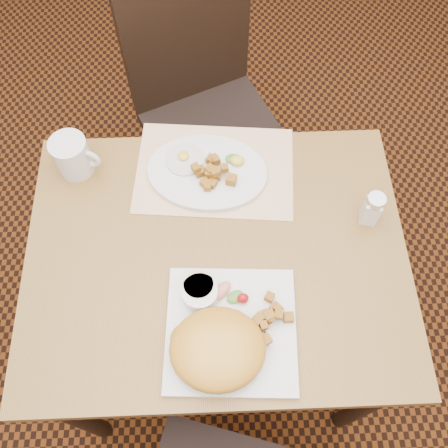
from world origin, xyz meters
TOP-DOWN VIEW (x-y plane):
  - ground at (0.00, 0.00)m, footprint 8.00×8.00m
  - table at (0.00, 0.00)m, footprint 0.90×0.70m
  - chair_far at (-0.02, 0.66)m, footprint 0.56×0.56m
  - placemat at (0.00, 0.24)m, footprint 0.42×0.32m
  - plate_square at (0.03, -0.19)m, footprint 0.29×0.29m
  - plate_oval at (-0.02, 0.22)m, footprint 0.34×0.27m
  - hollandaise_mound at (-0.01, -0.23)m, footprint 0.20×0.18m
  - ramekin at (-0.04, -0.11)m, footprint 0.08×0.09m
  - garnish_sq at (0.02, -0.11)m, footprint 0.10×0.07m
  - fried_egg at (-0.07, 0.26)m, footprint 0.10×0.10m
  - garnish_ov at (0.06, 0.25)m, footprint 0.05×0.04m
  - salt_shaker at (0.37, 0.08)m, footprint 0.05×0.05m
  - coffee_mug at (-0.35, 0.26)m, footprint 0.12×0.09m
  - home_fries_sq at (0.10, -0.17)m, footprint 0.11×0.12m
  - home_fries_ov at (-0.00, 0.21)m, footprint 0.11×0.10m

SIDE VIEW (x-z plane):
  - ground at x=0.00m, z-range 0.00..0.00m
  - chair_far at x=-0.02m, z-range 0.05..1.02m
  - table at x=0.00m, z-range 0.27..1.02m
  - placemat at x=0.00m, z-range 0.75..0.75m
  - plate_square at x=0.03m, z-range 0.75..0.77m
  - plate_oval at x=-0.02m, z-range 0.75..0.77m
  - fried_egg at x=-0.07m, z-range 0.76..0.78m
  - garnish_sq at x=0.02m, z-range 0.76..0.79m
  - garnish_ov at x=0.06m, z-range 0.77..0.79m
  - home_fries_sq at x=0.10m, z-range 0.77..0.80m
  - home_fries_ov at x=0.00m, z-range 0.77..0.80m
  - ramekin at x=-0.04m, z-range 0.77..0.81m
  - hollandaise_mound at x=-0.01m, z-range 0.76..0.84m
  - salt_shaker at x=0.37m, z-range 0.75..0.85m
  - coffee_mug at x=-0.35m, z-range 0.75..0.85m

